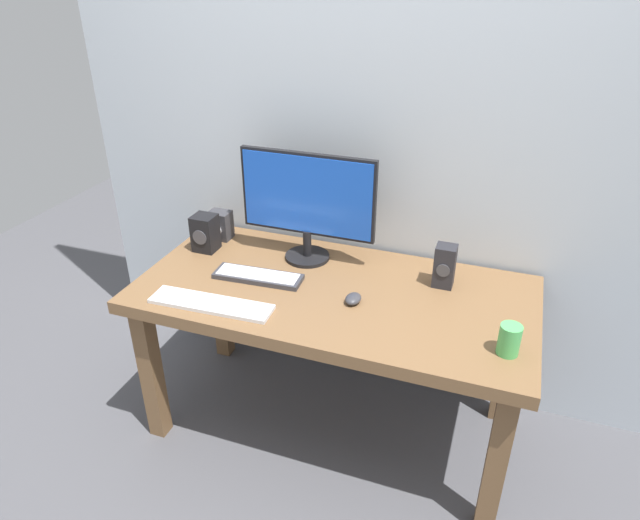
{
  "coord_description": "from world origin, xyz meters",
  "views": [
    {
      "loc": [
        0.59,
        -1.81,
        1.88
      ],
      "look_at": [
        -0.06,
        0.0,
        0.83
      ],
      "focal_mm": 31.69,
      "sensor_mm": 36.0,
      "label": 1
    }
  ],
  "objects_px": {
    "audio_controller": "(220,225)",
    "keyboard_primary": "(258,276)",
    "desk": "(333,308)",
    "speaker_left": "(205,233)",
    "keyboard_secondary": "(211,304)",
    "speaker_right": "(445,266)",
    "mouse": "(353,299)",
    "monitor": "(307,201)",
    "coffee_mug": "(509,340)"
  },
  "relations": [
    {
      "from": "desk",
      "to": "keyboard_primary",
      "type": "bearing_deg",
      "value": -174.91
    },
    {
      "from": "keyboard_primary",
      "to": "mouse",
      "type": "distance_m",
      "value": 0.42
    },
    {
      "from": "monitor",
      "to": "keyboard_secondary",
      "type": "height_order",
      "value": "monitor"
    },
    {
      "from": "desk",
      "to": "mouse",
      "type": "distance_m",
      "value": 0.16
    },
    {
      "from": "keyboard_primary",
      "to": "speaker_right",
      "type": "distance_m",
      "value": 0.75
    },
    {
      "from": "mouse",
      "to": "audio_controller",
      "type": "bearing_deg",
      "value": 159.74
    },
    {
      "from": "audio_controller",
      "to": "keyboard_secondary",
      "type": "bearing_deg",
      "value": -65.19
    },
    {
      "from": "mouse",
      "to": "speaker_left",
      "type": "relative_size",
      "value": 0.5
    },
    {
      "from": "keyboard_secondary",
      "to": "speaker_right",
      "type": "distance_m",
      "value": 0.92
    },
    {
      "from": "keyboard_secondary",
      "to": "coffee_mug",
      "type": "xyz_separation_m",
      "value": [
        1.07,
        0.08,
        0.05
      ]
    },
    {
      "from": "speaker_right",
      "to": "speaker_left",
      "type": "height_order",
      "value": "speaker_right"
    },
    {
      "from": "mouse",
      "to": "speaker_left",
      "type": "bearing_deg",
      "value": 168.42
    },
    {
      "from": "audio_controller",
      "to": "keyboard_primary",
      "type": "bearing_deg",
      "value": -41.08
    },
    {
      "from": "desk",
      "to": "coffee_mug",
      "type": "bearing_deg",
      "value": -15.78
    },
    {
      "from": "desk",
      "to": "monitor",
      "type": "bearing_deg",
      "value": 131.57
    },
    {
      "from": "speaker_right",
      "to": "audio_controller",
      "type": "height_order",
      "value": "speaker_right"
    },
    {
      "from": "speaker_right",
      "to": "mouse",
      "type": "bearing_deg",
      "value": -140.8
    },
    {
      "from": "monitor",
      "to": "keyboard_secondary",
      "type": "distance_m",
      "value": 0.58
    },
    {
      "from": "coffee_mug",
      "to": "monitor",
      "type": "bearing_deg",
      "value": 154.92
    },
    {
      "from": "desk",
      "to": "audio_controller",
      "type": "xyz_separation_m",
      "value": [
        -0.64,
        0.25,
        0.15
      ]
    },
    {
      "from": "keyboard_primary",
      "to": "keyboard_secondary",
      "type": "bearing_deg",
      "value": -108.45
    },
    {
      "from": "keyboard_primary",
      "to": "audio_controller",
      "type": "distance_m",
      "value": 0.43
    },
    {
      "from": "monitor",
      "to": "desk",
      "type": "bearing_deg",
      "value": -48.43
    },
    {
      "from": "desk",
      "to": "audio_controller",
      "type": "bearing_deg",
      "value": 158.36
    },
    {
      "from": "keyboard_secondary",
      "to": "speaker_right",
      "type": "height_order",
      "value": "speaker_right"
    },
    {
      "from": "desk",
      "to": "audio_controller",
      "type": "distance_m",
      "value": 0.7
    },
    {
      "from": "mouse",
      "to": "speaker_right",
      "type": "height_order",
      "value": "speaker_right"
    },
    {
      "from": "keyboard_primary",
      "to": "speaker_left",
      "type": "bearing_deg",
      "value": 154.43
    },
    {
      "from": "keyboard_secondary",
      "to": "audio_controller",
      "type": "bearing_deg",
      "value": 114.81
    },
    {
      "from": "keyboard_primary",
      "to": "mouse",
      "type": "xyz_separation_m",
      "value": [
        0.42,
        -0.04,
        0.01
      ]
    },
    {
      "from": "coffee_mug",
      "to": "speaker_right",
      "type": "bearing_deg",
      "value": 126.52
    },
    {
      "from": "desk",
      "to": "keyboard_secondary",
      "type": "relative_size",
      "value": 3.25
    },
    {
      "from": "speaker_right",
      "to": "speaker_left",
      "type": "xyz_separation_m",
      "value": [
        -1.04,
        -0.05,
        -0.01
      ]
    },
    {
      "from": "keyboard_primary",
      "to": "mouse",
      "type": "relative_size",
      "value": 4.5
    },
    {
      "from": "keyboard_secondary",
      "to": "audio_controller",
      "type": "distance_m",
      "value": 0.58
    },
    {
      "from": "speaker_right",
      "to": "audio_controller",
      "type": "relative_size",
      "value": 1.32
    },
    {
      "from": "keyboard_primary",
      "to": "keyboard_secondary",
      "type": "distance_m",
      "value": 0.25
    },
    {
      "from": "desk",
      "to": "monitor",
      "type": "height_order",
      "value": "monitor"
    },
    {
      "from": "desk",
      "to": "speaker_left",
      "type": "xyz_separation_m",
      "value": [
        -0.64,
        0.13,
        0.17
      ]
    },
    {
      "from": "audio_controller",
      "to": "coffee_mug",
      "type": "height_order",
      "value": "audio_controller"
    },
    {
      "from": "speaker_left",
      "to": "mouse",
      "type": "bearing_deg",
      "value": -14.78
    },
    {
      "from": "speaker_left",
      "to": "coffee_mug",
      "type": "bearing_deg",
      "value": -13.62
    },
    {
      "from": "mouse",
      "to": "coffee_mug",
      "type": "bearing_deg",
      "value": -8.9
    },
    {
      "from": "mouse",
      "to": "monitor",
      "type": "bearing_deg",
      "value": 139.16
    },
    {
      "from": "monitor",
      "to": "mouse",
      "type": "relative_size",
      "value": 7.09
    },
    {
      "from": "monitor",
      "to": "mouse",
      "type": "distance_m",
      "value": 0.47
    },
    {
      "from": "keyboard_secondary",
      "to": "coffee_mug",
      "type": "distance_m",
      "value": 1.07
    },
    {
      "from": "keyboard_primary",
      "to": "speaker_left",
      "type": "distance_m",
      "value": 0.37
    },
    {
      "from": "monitor",
      "to": "speaker_left",
      "type": "distance_m",
      "value": 0.5
    },
    {
      "from": "keyboard_secondary",
      "to": "speaker_right",
      "type": "xyz_separation_m",
      "value": [
        0.8,
        0.45,
        0.08
      ]
    }
  ]
}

